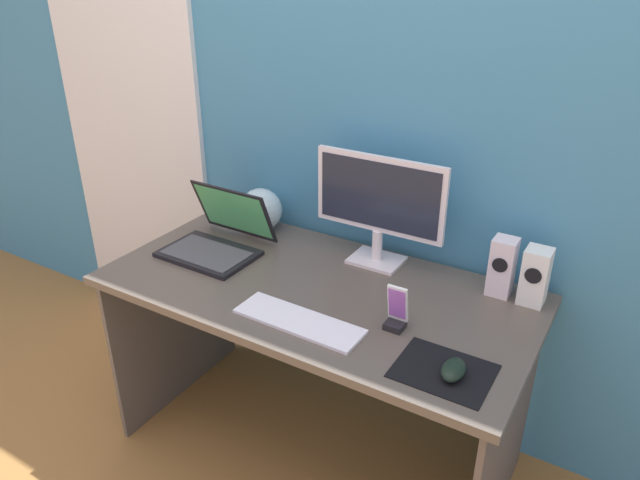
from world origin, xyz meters
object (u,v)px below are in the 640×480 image
object	(u,v)px
speaker_near_monitor	(502,267)
fishbowl	(261,210)
laptop	(217,239)
monitor	(379,204)
mouse	(453,370)
phone_in_dock	(396,313)
keyboard_external	(299,321)
speaker_right	(535,276)

from	to	relation	value
speaker_near_monitor	fishbowl	distance (m)	0.94
laptop	fishbowl	bearing A→B (deg)	83.79
monitor	mouse	world-z (taller)	monitor
fishbowl	phone_in_dock	world-z (taller)	fishbowl
monitor	laptop	distance (m)	0.61
monitor	mouse	distance (m)	0.67
monitor	keyboard_external	xyz separation A→B (m)	(-0.03, -0.46, -0.22)
monitor	keyboard_external	world-z (taller)	monitor
speaker_near_monitor	phone_in_dock	size ratio (longest dim) A/B	1.39
phone_in_dock	fishbowl	bearing A→B (deg)	154.76
mouse	speaker_right	bearing A→B (deg)	76.28
speaker_right	keyboard_external	bearing A→B (deg)	-140.02
monitor	mouse	size ratio (longest dim) A/B	4.69
laptop	mouse	xyz separation A→B (m)	(0.98, -0.24, -0.02)
monitor	speaker_right	world-z (taller)	monitor
mouse	speaker_near_monitor	bearing A→B (deg)	88.54
laptop	keyboard_external	world-z (taller)	laptop
speaker_right	phone_in_dock	distance (m)	0.46
monitor	laptop	size ratio (longest dim) A/B	1.39
fishbowl	speaker_near_monitor	bearing A→B (deg)	-0.21
speaker_right	fishbowl	size ratio (longest dim) A/B	1.08
speaker_near_monitor	monitor	bearing A→B (deg)	-178.64
speaker_right	monitor	bearing A→B (deg)	-178.91
speaker_right	mouse	world-z (taller)	speaker_right
speaker_near_monitor	keyboard_external	xyz separation A→B (m)	(-0.46, -0.47, -0.09)
fishbowl	monitor	bearing A→B (deg)	-1.54
laptop	fishbowl	size ratio (longest dim) A/B	1.98
monitor	keyboard_external	bearing A→B (deg)	-93.52
monitor	phone_in_dock	distance (m)	0.44
fishbowl	phone_in_dock	size ratio (longest dim) A/B	1.22
speaker_right	phone_in_dock	size ratio (longest dim) A/B	1.32
mouse	phone_in_dock	bearing A→B (deg)	146.60
speaker_right	speaker_near_monitor	world-z (taller)	speaker_near_monitor
speaker_right	keyboard_external	distance (m)	0.74
fishbowl	phone_in_dock	xyz separation A→B (m)	(0.74, -0.35, -0.03)
speaker_right	laptop	distance (m)	1.09
laptop	phone_in_dock	bearing A→B (deg)	-8.45
speaker_near_monitor	mouse	size ratio (longest dim) A/B	1.93
monitor	mouse	xyz separation A→B (m)	(0.45, -0.46, -0.20)
speaker_near_monitor	laptop	world-z (taller)	laptop
monitor	speaker_right	bearing A→B (deg)	1.09
monitor	speaker_right	size ratio (longest dim) A/B	2.55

